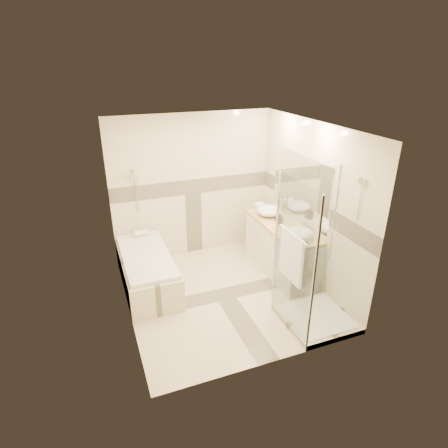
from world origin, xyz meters
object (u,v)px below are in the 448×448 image
object	(u,v)px
vanity	(281,248)
shower_enclosure	(309,289)
vessel_sink_near	(269,210)
amenity_bottle_b	(278,218)
bathtub	(147,269)
amenity_bottle_a	(280,218)
vessel_sink_far	(299,233)

from	to	relation	value
vanity	shower_enclosure	xyz separation A→B (m)	(-0.29, -1.27, 0.08)
shower_enclosure	vessel_sink_near	world-z (taller)	shower_enclosure
amenity_bottle_b	bathtub	bearing A→B (deg)	173.86
vessel_sink_near	amenity_bottle_b	bearing A→B (deg)	-90.00
vessel_sink_near	amenity_bottle_a	size ratio (longest dim) A/B	2.39
vessel_sink_near	amenity_bottle_b	size ratio (longest dim) A/B	2.98
shower_enclosure	amenity_bottle_a	world-z (taller)	shower_enclosure
vessel_sink_near	amenity_bottle_a	xyz separation A→B (m)	(0.00, -0.37, 0.00)
amenity_bottle_a	amenity_bottle_b	size ratio (longest dim) A/B	1.25
vanity	shower_enclosure	world-z (taller)	shower_enclosure
amenity_bottle_a	amenity_bottle_b	xyz separation A→B (m)	(0.00, 0.05, -0.02)
shower_enclosure	vessel_sink_near	bearing A→B (deg)	80.94
bathtub	shower_enclosure	xyz separation A→B (m)	(1.86, -1.62, 0.20)
vessel_sink_far	amenity_bottle_b	bearing A→B (deg)	90.00
bathtub	shower_enclosure	size ratio (longest dim) A/B	0.83
bathtub	vessel_sink_far	world-z (taller)	vessel_sink_far
vanity	vessel_sink_far	bearing A→B (deg)	-92.22
shower_enclosure	vessel_sink_far	xyz separation A→B (m)	(0.27, 0.75, 0.43)
shower_enclosure	vessel_sink_far	bearing A→B (deg)	70.13
amenity_bottle_a	vanity	bearing A→B (deg)	-73.18
shower_enclosure	amenity_bottle_a	distance (m)	1.43
vessel_sink_near	amenity_bottle_b	world-z (taller)	vessel_sink_near
vanity	amenity_bottle_b	distance (m)	0.51
amenity_bottle_a	vessel_sink_far	bearing A→B (deg)	-90.00
bathtub	shower_enclosure	world-z (taller)	shower_enclosure
vessel_sink_far	shower_enclosure	bearing A→B (deg)	-109.87
vessel_sink_near	amenity_bottle_a	distance (m)	0.37
bathtub	vessel_sink_near	distance (m)	2.22
vessel_sink_near	vessel_sink_far	world-z (taller)	vessel_sink_near
vessel_sink_near	vessel_sink_far	size ratio (longest dim) A/B	1.01
vanity	shower_enclosure	size ratio (longest dim) A/B	0.79
vanity	vessel_sink_near	distance (m)	0.67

